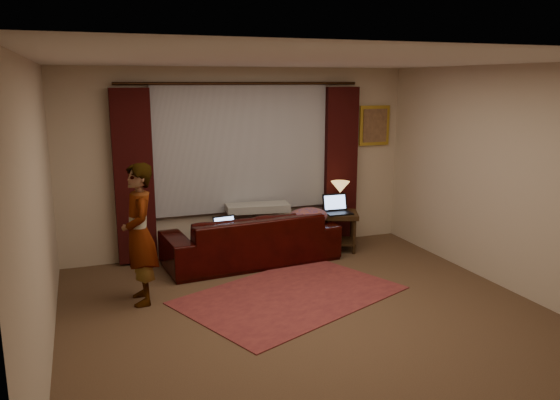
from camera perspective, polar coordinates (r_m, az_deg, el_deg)
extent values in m
cube|color=brown|center=(5.83, 3.24, -12.17)|extent=(5.00, 5.00, 0.01)
cube|color=silver|center=(5.31, 3.59, 14.34)|extent=(5.00, 5.00, 0.02)
cube|color=#C3B097|center=(7.74, -4.04, 4.04)|extent=(5.00, 0.02, 2.60)
cube|color=#C3B097|center=(3.37, 20.85, -7.77)|extent=(5.00, 0.02, 2.60)
cube|color=#C3B097|center=(5.00, -23.89, -1.61)|extent=(0.02, 5.00, 2.60)
cube|color=#C3B097|center=(6.81, 23.08, 1.94)|extent=(0.02, 5.00, 2.60)
cube|color=#97979E|center=(7.66, -3.94, 5.47)|extent=(2.50, 0.05, 1.80)
cube|color=black|center=(7.38, -15.04, 2.30)|extent=(0.50, 0.14, 2.30)
cube|color=black|center=(8.20, 6.31, 3.62)|extent=(0.50, 0.14, 2.30)
cylinder|color=black|center=(7.56, -3.93, 12.06)|extent=(0.04, 0.04, 3.40)
cube|color=gold|center=(8.49, 9.82, 7.68)|extent=(0.50, 0.04, 0.60)
imported|color=black|center=(7.37, -3.06, -2.98)|extent=(2.40, 1.19, 0.94)
cube|color=gray|center=(7.53, -2.37, 1.08)|extent=(0.91, 0.46, 0.10)
ellipsoid|color=brown|center=(7.50, 2.98, -1.77)|extent=(0.64, 0.56, 0.23)
cube|color=maroon|center=(6.36, 1.10, -9.91)|extent=(2.83, 2.40, 0.01)
cube|color=black|center=(7.97, 6.29, -3.26)|extent=(0.63, 0.63, 0.56)
imported|color=gray|center=(6.14, -14.48, -3.49)|extent=(0.47, 0.47, 1.56)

